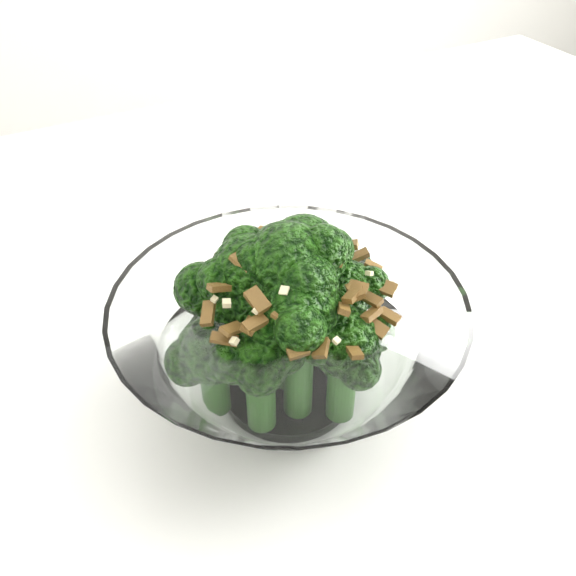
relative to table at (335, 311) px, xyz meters
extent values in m
plane|color=silver|center=(0.08, 0.10, -0.68)|extent=(3.50, 3.50, 0.00)
cube|color=white|center=(0.00, 0.00, 0.05)|extent=(1.35, 1.05, 0.04)
cylinder|color=white|center=(0.45, 0.45, -0.33)|extent=(0.04, 0.04, 0.71)
cylinder|color=white|center=(-0.09, -0.15, 0.07)|extent=(0.09, 0.09, 0.01)
cylinder|color=#255717|center=(-0.09, -0.15, 0.12)|extent=(0.02, 0.02, 0.09)
sphere|color=#20530F|center=(-0.09, -0.15, 0.18)|extent=(0.05, 0.05, 0.05)
cylinder|color=#255717|center=(-0.05, -0.15, 0.11)|extent=(0.02, 0.02, 0.06)
sphere|color=#20530F|center=(-0.05, -0.15, 0.15)|extent=(0.05, 0.05, 0.05)
cylinder|color=#255717|center=(-0.09, -0.18, 0.12)|extent=(0.02, 0.02, 0.07)
sphere|color=#20530F|center=(-0.09, -0.18, 0.17)|extent=(0.05, 0.05, 0.05)
cylinder|color=#255717|center=(-0.11, -0.14, 0.12)|extent=(0.02, 0.02, 0.08)
sphere|color=#20530F|center=(-0.11, -0.14, 0.17)|extent=(0.05, 0.05, 0.05)
cylinder|color=#255717|center=(-0.11, -0.18, 0.11)|extent=(0.02, 0.02, 0.05)
sphere|color=#20530F|center=(-0.11, -0.18, 0.14)|extent=(0.04, 0.04, 0.04)
cylinder|color=#255717|center=(-0.12, -0.13, 0.11)|extent=(0.02, 0.02, 0.06)
sphere|color=#20530F|center=(-0.12, -0.13, 0.15)|extent=(0.05, 0.05, 0.05)
cylinder|color=#255717|center=(-0.04, -0.12, 0.10)|extent=(0.02, 0.02, 0.04)
sphere|color=#20530F|center=(-0.04, -0.12, 0.13)|extent=(0.04, 0.04, 0.04)
cylinder|color=#255717|center=(-0.07, -0.13, 0.12)|extent=(0.02, 0.02, 0.08)
sphere|color=#20530F|center=(-0.07, -0.13, 0.17)|extent=(0.05, 0.05, 0.05)
cylinder|color=#255717|center=(-0.08, -0.10, 0.10)|extent=(0.02, 0.02, 0.05)
sphere|color=#20530F|center=(-0.08, -0.10, 0.14)|extent=(0.04, 0.04, 0.04)
cylinder|color=#255717|center=(-0.14, -0.16, 0.10)|extent=(0.02, 0.02, 0.04)
sphere|color=#20530F|center=(-0.14, -0.16, 0.13)|extent=(0.04, 0.04, 0.04)
cylinder|color=#255717|center=(-0.06, -0.19, 0.11)|extent=(0.02, 0.02, 0.05)
sphere|color=#20530F|center=(-0.06, -0.19, 0.14)|extent=(0.05, 0.05, 0.05)
cube|color=olive|center=(-0.10, -0.10, 0.16)|extent=(0.01, 0.02, 0.01)
cube|color=olive|center=(-0.12, -0.12, 0.17)|extent=(0.02, 0.02, 0.01)
cube|color=olive|center=(-0.03, -0.14, 0.16)|extent=(0.01, 0.01, 0.01)
cube|color=olive|center=(-0.11, -0.14, 0.19)|extent=(0.01, 0.01, 0.01)
cube|color=olive|center=(-0.08, -0.13, 0.19)|extent=(0.02, 0.01, 0.01)
cube|color=olive|center=(-0.05, -0.18, 0.18)|extent=(0.01, 0.01, 0.01)
cube|color=olive|center=(-0.09, -0.09, 0.16)|extent=(0.02, 0.02, 0.01)
cube|color=olive|center=(-0.06, -0.14, 0.18)|extent=(0.01, 0.02, 0.01)
cube|color=olive|center=(-0.10, -0.19, 0.18)|extent=(0.01, 0.02, 0.00)
cube|color=olive|center=(-0.05, -0.19, 0.16)|extent=(0.02, 0.02, 0.01)
cube|color=olive|center=(-0.03, -0.19, 0.16)|extent=(0.01, 0.01, 0.01)
cube|color=olive|center=(-0.05, -0.18, 0.18)|extent=(0.01, 0.01, 0.01)
cube|color=olive|center=(-0.04, -0.18, 0.17)|extent=(0.01, 0.01, 0.01)
cube|color=olive|center=(-0.08, -0.17, 0.19)|extent=(0.02, 0.01, 0.01)
cube|color=olive|center=(-0.05, -0.19, 0.16)|extent=(0.02, 0.01, 0.01)
cube|color=olive|center=(-0.13, -0.18, 0.17)|extent=(0.02, 0.01, 0.01)
cube|color=olive|center=(-0.14, -0.13, 0.17)|extent=(0.01, 0.01, 0.01)
cube|color=olive|center=(-0.13, -0.18, 0.16)|extent=(0.02, 0.01, 0.01)
cube|color=olive|center=(-0.04, -0.13, 0.17)|extent=(0.02, 0.01, 0.01)
cube|color=olive|center=(-0.10, -0.21, 0.16)|extent=(0.01, 0.01, 0.01)
cube|color=olive|center=(-0.10, -0.13, 0.19)|extent=(0.01, 0.02, 0.01)
cube|color=olive|center=(-0.09, -0.16, 0.20)|extent=(0.02, 0.02, 0.01)
cube|color=olive|center=(-0.06, -0.19, 0.17)|extent=(0.01, 0.01, 0.01)
cube|color=olive|center=(-0.12, -0.19, 0.17)|extent=(0.01, 0.01, 0.01)
cube|color=olive|center=(-0.10, -0.11, 0.17)|extent=(0.02, 0.02, 0.01)
cube|color=olive|center=(-0.14, -0.12, 0.16)|extent=(0.01, 0.02, 0.01)
cube|color=olive|center=(-0.11, -0.15, 0.19)|extent=(0.02, 0.02, 0.01)
cube|color=olive|center=(-0.11, -0.18, 0.18)|extent=(0.01, 0.02, 0.01)
cube|color=olive|center=(-0.04, -0.11, 0.16)|extent=(0.01, 0.02, 0.01)
cube|color=olive|center=(-0.07, -0.10, 0.17)|extent=(0.02, 0.01, 0.01)
cube|color=olive|center=(-0.10, -0.11, 0.17)|extent=(0.01, 0.01, 0.01)
cube|color=olive|center=(-0.08, -0.21, 0.16)|extent=(0.01, 0.01, 0.01)
cube|color=olive|center=(-0.03, -0.16, 0.16)|extent=(0.02, 0.02, 0.01)
cube|color=olive|center=(-0.06, -0.18, 0.18)|extent=(0.02, 0.02, 0.01)
cube|color=olive|center=(-0.06, -0.10, 0.16)|extent=(0.02, 0.01, 0.01)
cube|color=olive|center=(-0.03, -0.13, 0.16)|extent=(0.02, 0.01, 0.01)
cube|color=olive|center=(-0.06, -0.16, 0.19)|extent=(0.01, 0.02, 0.01)
cube|color=olive|center=(-0.08, -0.14, 0.19)|extent=(0.01, 0.02, 0.01)
cube|color=olive|center=(-0.06, -0.21, 0.16)|extent=(0.01, 0.01, 0.01)
cube|color=olive|center=(-0.12, -0.19, 0.17)|extent=(0.02, 0.01, 0.01)
cube|color=olive|center=(-0.13, -0.16, 0.18)|extent=(0.02, 0.01, 0.01)
cube|color=olive|center=(-0.03, -0.16, 0.16)|extent=(0.01, 0.01, 0.01)
cube|color=olive|center=(-0.05, -0.11, 0.17)|extent=(0.01, 0.01, 0.01)
cube|color=olive|center=(-0.08, -0.11, 0.17)|extent=(0.01, 0.01, 0.01)
cube|color=olive|center=(-0.14, -0.17, 0.17)|extent=(0.01, 0.02, 0.01)
cube|color=beige|center=(-0.04, -0.16, 0.17)|extent=(0.01, 0.01, 0.01)
cube|color=beige|center=(-0.07, -0.21, 0.17)|extent=(0.01, 0.01, 0.00)
cube|color=beige|center=(-0.11, -0.10, 0.17)|extent=(0.00, 0.00, 0.00)
cube|color=beige|center=(-0.11, -0.18, 0.18)|extent=(0.01, 0.01, 0.00)
cube|color=beige|center=(-0.10, -0.16, 0.19)|extent=(0.00, 0.00, 0.00)
cube|color=beige|center=(-0.05, -0.13, 0.18)|extent=(0.01, 0.01, 0.01)
cube|color=beige|center=(-0.09, -0.19, 0.17)|extent=(0.00, 0.00, 0.00)
cube|color=beige|center=(-0.07, -0.11, 0.18)|extent=(0.01, 0.01, 0.00)
cube|color=beige|center=(-0.13, -0.16, 0.17)|extent=(0.01, 0.01, 0.00)
cube|color=beige|center=(-0.13, -0.17, 0.18)|extent=(0.01, 0.01, 0.00)
cube|color=beige|center=(-0.04, -0.13, 0.17)|extent=(0.01, 0.01, 0.00)
cube|color=beige|center=(-0.08, -0.09, 0.17)|extent=(0.01, 0.01, 0.01)
cube|color=beige|center=(-0.06, -0.16, 0.19)|extent=(0.00, 0.00, 0.00)
cube|color=beige|center=(-0.12, -0.12, 0.17)|extent=(0.00, 0.00, 0.00)
cube|color=beige|center=(-0.06, -0.11, 0.17)|extent=(0.01, 0.01, 0.01)
cube|color=beige|center=(-0.10, -0.17, 0.19)|extent=(0.01, 0.01, 0.00)
cube|color=beige|center=(-0.13, -0.12, 0.17)|extent=(0.01, 0.01, 0.01)
cube|color=beige|center=(-0.13, -0.19, 0.17)|extent=(0.01, 0.01, 0.01)
cube|color=beige|center=(-0.11, -0.12, 0.18)|extent=(0.01, 0.00, 0.00)
cube|color=beige|center=(-0.06, -0.16, 0.19)|extent=(0.01, 0.01, 0.00)
cube|color=beige|center=(-0.10, -0.18, 0.19)|extent=(0.01, 0.01, 0.01)
cube|color=beige|center=(-0.07, -0.12, 0.18)|extent=(0.01, 0.01, 0.00)
cube|color=beige|center=(-0.05, -0.11, 0.16)|extent=(0.01, 0.01, 0.01)
cube|color=beige|center=(-0.06, -0.18, 0.17)|extent=(0.01, 0.01, 0.01)
cube|color=beige|center=(-0.09, -0.13, 0.20)|extent=(0.01, 0.00, 0.00)
cube|color=beige|center=(-0.07, -0.10, 0.17)|extent=(0.01, 0.01, 0.01)
camera|label=1|loc=(-0.17, -0.45, 0.41)|focal=40.00mm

